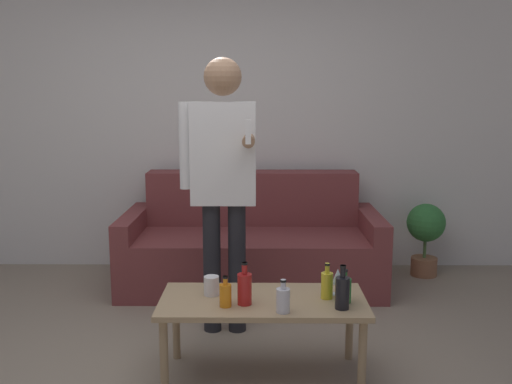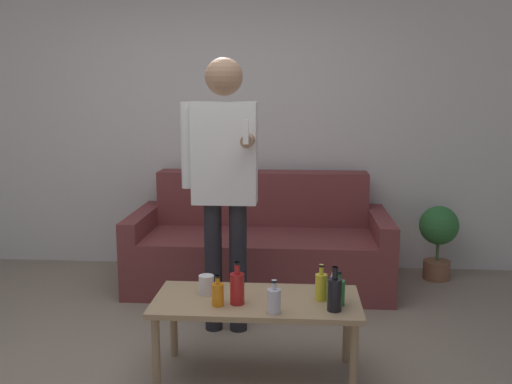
{
  "view_description": "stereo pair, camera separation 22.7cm",
  "coord_description": "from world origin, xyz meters",
  "px_view_note": "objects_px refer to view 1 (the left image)",
  "views": [
    {
      "loc": [
        0.43,
        -2.76,
        1.56
      ],
      "look_at": [
        0.4,
        0.71,
        0.95
      ],
      "focal_mm": 40.0,
      "sensor_mm": 36.0,
      "label": 1
    },
    {
      "loc": [
        0.65,
        -2.75,
        1.56
      ],
      "look_at": [
        0.4,
        0.71,
        0.95
      ],
      "focal_mm": 40.0,
      "sensor_mm": 36.0,
      "label": 2
    }
  ],
  "objects_px": {
    "couch": "(252,246)",
    "person_standing_front": "(223,172)",
    "bottle_orange": "(327,284)",
    "coffee_table": "(263,307)"
  },
  "relations": [
    {
      "from": "couch",
      "to": "bottle_orange",
      "type": "relative_size",
      "value": 10.39
    },
    {
      "from": "couch",
      "to": "coffee_table",
      "type": "relative_size",
      "value": 1.83
    },
    {
      "from": "bottle_orange",
      "to": "person_standing_front",
      "type": "bearing_deg",
      "value": 134.86
    },
    {
      "from": "couch",
      "to": "bottle_orange",
      "type": "xyz_separation_m",
      "value": [
        0.43,
        -1.56,
        0.21
      ]
    },
    {
      "from": "couch",
      "to": "bottle_orange",
      "type": "bearing_deg",
      "value": -74.53
    },
    {
      "from": "person_standing_front",
      "to": "couch",
      "type": "bearing_deg",
      "value": 79.96
    },
    {
      "from": "couch",
      "to": "person_standing_front",
      "type": "distance_m",
      "value": 1.22
    },
    {
      "from": "person_standing_front",
      "to": "bottle_orange",
      "type": "bearing_deg",
      "value": -45.14
    },
    {
      "from": "couch",
      "to": "person_standing_front",
      "type": "height_order",
      "value": "person_standing_front"
    },
    {
      "from": "couch",
      "to": "coffee_table",
      "type": "distance_m",
      "value": 1.58
    }
  ]
}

